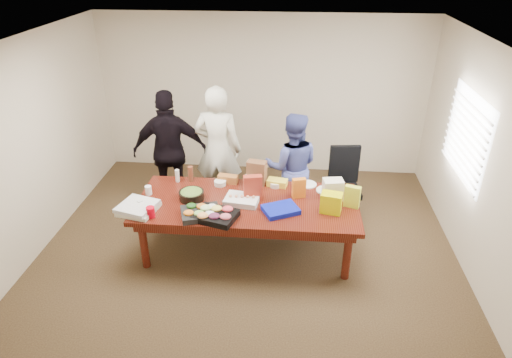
# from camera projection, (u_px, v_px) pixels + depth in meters

# --- Properties ---
(floor) EXTENTS (5.50, 5.00, 0.02)m
(floor) POSITION_uv_depth(u_px,v_px,m) (248.00, 250.00, 6.04)
(floor) COLOR #47301E
(floor) RESTS_ON ground
(ceiling) EXTENTS (5.50, 5.00, 0.02)m
(ceiling) POSITION_uv_depth(u_px,v_px,m) (246.00, 44.00, 4.76)
(ceiling) COLOR white
(ceiling) RESTS_ON wall_back
(wall_back) EXTENTS (5.50, 0.04, 2.70)m
(wall_back) POSITION_uv_depth(u_px,v_px,m) (262.00, 96.00, 7.60)
(wall_back) COLOR beige
(wall_back) RESTS_ON floor
(wall_front) EXTENTS (5.50, 0.04, 2.70)m
(wall_front) POSITION_uv_depth(u_px,v_px,m) (210.00, 309.00, 3.20)
(wall_front) COLOR beige
(wall_front) RESTS_ON floor
(wall_left) EXTENTS (0.04, 5.00, 2.70)m
(wall_left) POSITION_uv_depth(u_px,v_px,m) (28.00, 151.00, 5.61)
(wall_left) COLOR beige
(wall_left) RESTS_ON floor
(wall_right) EXTENTS (0.04, 5.00, 2.70)m
(wall_right) POSITION_uv_depth(u_px,v_px,m) (483.00, 168.00, 5.19)
(wall_right) COLOR beige
(wall_right) RESTS_ON floor
(window_panel) EXTENTS (0.03, 1.40, 1.10)m
(window_panel) POSITION_uv_depth(u_px,v_px,m) (466.00, 136.00, 5.65)
(window_panel) COLOR white
(window_panel) RESTS_ON wall_right
(window_blinds) EXTENTS (0.04, 1.36, 1.00)m
(window_blinds) POSITION_uv_depth(u_px,v_px,m) (463.00, 136.00, 5.65)
(window_blinds) COLOR beige
(window_blinds) RESTS_ON wall_right
(conference_table) EXTENTS (2.80, 1.20, 0.75)m
(conference_table) POSITION_uv_depth(u_px,v_px,m) (248.00, 227.00, 5.86)
(conference_table) COLOR #4C1C0F
(conference_table) RESTS_ON floor
(office_chair) EXTENTS (0.59, 0.59, 1.04)m
(office_chair) POSITION_uv_depth(u_px,v_px,m) (344.00, 188.00, 6.48)
(office_chair) COLOR black
(office_chair) RESTS_ON floor
(person_center) EXTENTS (0.73, 0.51, 1.93)m
(person_center) POSITION_uv_depth(u_px,v_px,m) (218.00, 150.00, 6.59)
(person_center) COLOR silver
(person_center) RESTS_ON floor
(person_right) EXTENTS (0.80, 0.63, 1.62)m
(person_right) POSITION_uv_depth(u_px,v_px,m) (292.00, 167.00, 6.43)
(person_right) COLOR #414A93
(person_right) RESTS_ON floor
(person_left) EXTENTS (1.14, 0.63, 1.85)m
(person_left) POSITION_uv_depth(u_px,v_px,m) (170.00, 151.00, 6.63)
(person_left) COLOR black
(person_left) RESTS_ON floor
(veggie_tray) EXTENTS (0.54, 0.48, 0.07)m
(veggie_tray) POSITION_uv_depth(u_px,v_px,m) (201.00, 213.00, 5.39)
(veggie_tray) COLOR black
(veggie_tray) RESTS_ON conference_table
(fruit_tray) EXTENTS (0.58, 0.51, 0.07)m
(fruit_tray) POSITION_uv_depth(u_px,v_px,m) (216.00, 216.00, 5.33)
(fruit_tray) COLOR black
(fruit_tray) RESTS_ON conference_table
(sheet_cake) EXTENTS (0.46, 0.37, 0.07)m
(sheet_cake) POSITION_uv_depth(u_px,v_px,m) (242.00, 200.00, 5.66)
(sheet_cake) COLOR white
(sheet_cake) RESTS_ON conference_table
(salad_bowl) EXTENTS (0.36, 0.36, 0.10)m
(salad_bowl) POSITION_uv_depth(u_px,v_px,m) (192.00, 195.00, 5.73)
(salad_bowl) COLOR black
(salad_bowl) RESTS_ON conference_table
(chip_bag_blue) EXTENTS (0.50, 0.46, 0.06)m
(chip_bag_blue) POSITION_uv_depth(u_px,v_px,m) (281.00, 210.00, 5.46)
(chip_bag_blue) COLOR #0A17A4
(chip_bag_blue) RESTS_ON conference_table
(chip_bag_red) EXTENTS (0.25, 0.14, 0.34)m
(chip_bag_red) POSITION_uv_depth(u_px,v_px,m) (253.00, 188.00, 5.66)
(chip_bag_red) COLOR #A5301D
(chip_bag_red) RESTS_ON conference_table
(chip_bag_yellow) EXTENTS (0.20, 0.14, 0.28)m
(chip_bag_yellow) POSITION_uv_depth(u_px,v_px,m) (352.00, 197.00, 5.52)
(chip_bag_yellow) COLOR #CAD92E
(chip_bag_yellow) RESTS_ON conference_table
(chip_bag_orange) EXTENTS (0.18, 0.12, 0.26)m
(chip_bag_orange) POSITION_uv_depth(u_px,v_px,m) (299.00, 188.00, 5.73)
(chip_bag_orange) COLOR orange
(chip_bag_orange) RESTS_ON conference_table
(mayo_jar) EXTENTS (0.12, 0.12, 0.15)m
(mayo_jar) POSITION_uv_depth(u_px,v_px,m) (247.00, 181.00, 6.02)
(mayo_jar) COLOR silver
(mayo_jar) RESTS_ON conference_table
(mustard_bottle) EXTENTS (0.06, 0.06, 0.15)m
(mustard_bottle) POSITION_uv_depth(u_px,v_px,m) (252.00, 179.00, 6.06)
(mustard_bottle) COLOR gold
(mustard_bottle) RESTS_ON conference_table
(dressing_bottle) EXTENTS (0.08, 0.08, 0.22)m
(dressing_bottle) POSITION_uv_depth(u_px,v_px,m) (191.00, 174.00, 6.13)
(dressing_bottle) COLOR brown
(dressing_bottle) RESTS_ON conference_table
(ranch_bottle) EXTENTS (0.06, 0.06, 0.18)m
(ranch_bottle) POSITION_uv_depth(u_px,v_px,m) (177.00, 176.00, 6.13)
(ranch_bottle) COLOR silver
(ranch_bottle) RESTS_ON conference_table
(banana_bunch) EXTENTS (0.29, 0.20, 0.09)m
(banana_bunch) POSITION_uv_depth(u_px,v_px,m) (277.00, 183.00, 6.05)
(banana_bunch) COLOR yellow
(banana_bunch) RESTS_ON conference_table
(bread_loaf) EXTENTS (0.28, 0.15, 0.11)m
(bread_loaf) POSITION_uv_depth(u_px,v_px,m) (228.00, 179.00, 6.12)
(bread_loaf) COLOR #A46029
(bread_loaf) RESTS_ON conference_table
(kraft_bag) EXTENTS (0.28, 0.19, 0.33)m
(kraft_bag) POSITION_uv_depth(u_px,v_px,m) (257.00, 173.00, 6.04)
(kraft_bag) COLOR brown
(kraft_bag) RESTS_ON conference_table
(red_cup) EXTENTS (0.12, 0.12, 0.13)m
(red_cup) POSITION_uv_depth(u_px,v_px,m) (151.00, 212.00, 5.35)
(red_cup) COLOR red
(red_cup) RESTS_ON conference_table
(clear_cup_a) EXTENTS (0.10, 0.10, 0.11)m
(clear_cup_a) POSITION_uv_depth(u_px,v_px,m) (140.00, 204.00, 5.54)
(clear_cup_a) COLOR silver
(clear_cup_a) RESTS_ON conference_table
(clear_cup_b) EXTENTS (0.11, 0.11, 0.12)m
(clear_cup_b) POSITION_uv_depth(u_px,v_px,m) (148.00, 190.00, 5.83)
(clear_cup_b) COLOR white
(clear_cup_b) RESTS_ON conference_table
(pizza_box_lower) EXTENTS (0.49, 0.49, 0.05)m
(pizza_box_lower) POSITION_uv_depth(u_px,v_px,m) (139.00, 209.00, 5.48)
(pizza_box_lower) COLOR beige
(pizza_box_lower) RESTS_ON conference_table
(pizza_box_upper) EXTENTS (0.51, 0.51, 0.05)m
(pizza_box_upper) POSITION_uv_depth(u_px,v_px,m) (137.00, 206.00, 5.46)
(pizza_box_upper) COLOR silver
(pizza_box_upper) RESTS_ON pizza_box_lower
(plate_a) EXTENTS (0.32, 0.32, 0.01)m
(plate_a) POSITION_uv_depth(u_px,v_px,m) (326.00, 190.00, 5.93)
(plate_a) COLOR silver
(plate_a) RESTS_ON conference_table
(plate_b) EXTENTS (0.28, 0.28, 0.02)m
(plate_b) POSITION_uv_depth(u_px,v_px,m) (308.00, 184.00, 6.08)
(plate_b) COLOR white
(plate_b) RESTS_ON conference_table
(dip_bowl_a) EXTENTS (0.17, 0.17, 0.06)m
(dip_bowl_a) POSITION_uv_depth(u_px,v_px,m) (276.00, 184.00, 6.03)
(dip_bowl_a) COLOR silver
(dip_bowl_a) RESTS_ON conference_table
(dip_bowl_b) EXTENTS (0.16, 0.16, 0.06)m
(dip_bowl_b) POSITION_uv_depth(u_px,v_px,m) (220.00, 183.00, 6.06)
(dip_bowl_b) COLOR silver
(dip_bowl_b) RESTS_ON conference_table
(grocery_bag_white) EXTENTS (0.27, 0.21, 0.27)m
(grocery_bag_white) POSITION_uv_depth(u_px,v_px,m) (333.00, 189.00, 5.70)
(grocery_bag_white) COLOR white
(grocery_bag_white) RESTS_ON conference_table
(grocery_bag_yellow) EXTENTS (0.28, 0.22, 0.25)m
(grocery_bag_yellow) POSITION_uv_depth(u_px,v_px,m) (331.00, 203.00, 5.42)
(grocery_bag_yellow) COLOR #D6D802
(grocery_bag_yellow) RESTS_ON conference_table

